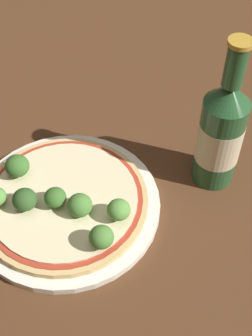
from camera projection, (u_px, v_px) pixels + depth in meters
ground_plane at (60, 210)px, 0.69m from camera, size 3.00×3.00×0.00m
plate at (66, 205)px, 0.69m from camera, size 0.28×0.28×0.01m
pizza at (64, 200)px, 0.67m from camera, size 0.24×0.24×0.01m
broccoli_floret_0 at (25, 200)px, 0.65m from camera, size 0.03×0.03×0.03m
broccoli_floret_1 at (17, 166)px, 0.68m from camera, size 0.04×0.04×0.03m
broccoli_floret_2 at (119, 210)px, 0.63m from camera, size 0.03×0.03×0.03m
broccoli_floret_3 at (56, 198)px, 0.65m from camera, size 0.03×0.03×0.03m
broccoli_floret_4 at (101, 237)px, 0.60m from camera, size 0.03×0.03×0.03m
broccoli_floret_6 at (80, 205)px, 0.64m from camera, size 0.03×0.03×0.03m
beer_bottle at (221, 133)px, 0.66m from camera, size 0.06×0.06×0.25m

